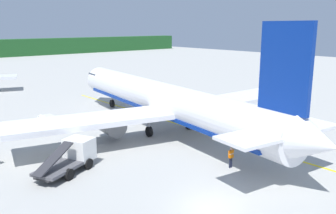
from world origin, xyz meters
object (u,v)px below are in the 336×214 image
Objects in this scene: service_truck_fuel at (73,155)px; cargo_container_mid at (47,123)px; crew_loader_left at (266,123)px; airliner_foreground at (165,101)px; crew_loader_right at (231,156)px.

service_truck_fuel is 3.14× the size of cargo_container_mid.
service_truck_fuel reaches higher than crew_loader_left.
crew_loader_left is at bearing -41.99° from airliner_foreground.
cargo_container_mid reaches higher than crew_loader_right.
crew_loader_right is at bearing -39.18° from service_truck_fuel.
cargo_container_mid is at bearing 140.15° from airliner_foreground.
airliner_foreground reaches higher than crew_loader_right.
service_truck_fuel is at bearing -164.45° from airliner_foreground.
airliner_foreground reaches higher than crew_loader_left.
service_truck_fuel is 3.39× the size of crew_loader_right.
cargo_container_mid is (2.77, 12.06, -0.29)m from service_truck_fuel.
airliner_foreground is 11.53m from crew_loader_left.
service_truck_fuel is at bearing 169.50° from crew_loader_left.
crew_loader_left is at bearing -10.50° from service_truck_fuel.
service_truck_fuel is 12.38m from cargo_container_mid.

